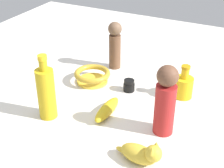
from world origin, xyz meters
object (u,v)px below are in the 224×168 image
nail_polish_jar (129,85)px  person_figure_adult (165,100)px  banana (107,109)px  bowl (92,75)px  bottle_tall (46,92)px  bottle_short (184,86)px  person_figure_child (115,44)px  cat_figurine (142,153)px

nail_polish_jar → person_figure_adult: 0.30m
nail_polish_jar → person_figure_adult: size_ratio=0.20×
banana → bowl: size_ratio=1.08×
banana → bottle_tall: (0.18, 0.10, 0.08)m
bowl → bottle_short: (-0.37, -0.06, 0.02)m
person_figure_child → bottle_tall: bearing=84.7°
banana → bowl: bowl is taller
person_figure_adult → bottle_short: (0.00, -0.24, -0.07)m
banana → nail_polish_jar: bearing=-0.7°
banana → person_figure_child: size_ratio=0.76×
person_figure_child → cat_figurine: (-0.34, 0.52, -0.08)m
person_figure_adult → cat_figurine: person_figure_adult is taller
nail_polish_jar → person_figure_child: size_ratio=0.22×
bottle_tall → cat_figurine: bearing=169.5°
person_figure_adult → cat_figurine: (0.01, 0.17, -0.09)m
banana → bottle_short: size_ratio=1.22×
person_figure_adult → banana: bearing=-0.8°
bowl → nail_polish_jar: bearing=-178.6°
person_figure_adult → bottle_tall: size_ratio=1.03×
nail_polish_jar → bowl: bowl is taller
bowl → person_figure_child: 0.19m
person_figure_child → cat_figurine: size_ratio=1.44×
banana → nail_polish_jar: size_ratio=3.38×
bottle_tall → person_figure_child: bearing=-95.3°
bottle_short → cat_figurine: (0.00, 0.41, -0.01)m
person_figure_adult → cat_figurine: size_ratio=1.63×
person_figure_adult → cat_figurine: bearing=87.8°
nail_polish_jar → person_figure_adult: person_figure_adult is taller
banana → person_figure_child: bearing=21.7°
bottle_short → bowl: bearing=8.8°
person_figure_child → bottle_tall: bottle_tall is taller
nail_polish_jar → cat_figurine: cat_figurine is taller
person_figure_child → person_figure_adult: bearing=134.8°
person_figure_adult → bottle_tall: 0.40m
banana → bottle_tall: bottle_tall is taller
banana → cat_figurine: 0.26m
bowl → person_figure_adult: size_ratio=0.62×
bottle_short → cat_figurine: bottle_short is taller
bottle_short → cat_figurine: size_ratio=0.89×
bottle_tall → cat_figurine: bottle_tall is taller
banana → person_figure_adult: (-0.21, 0.00, 0.10)m
bowl → bottle_tall: bearing=86.4°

